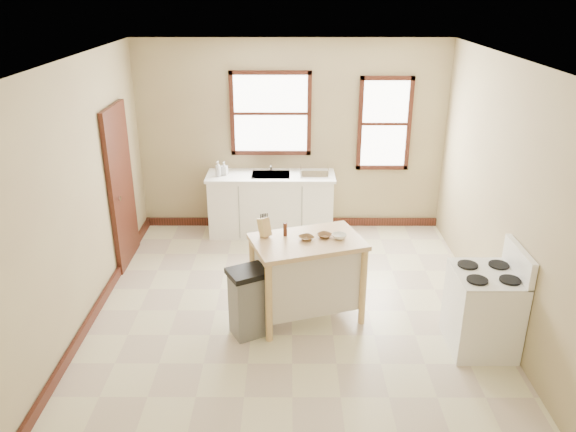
# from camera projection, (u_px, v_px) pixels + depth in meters

# --- Properties ---
(floor) EXTENTS (5.00, 5.00, 0.00)m
(floor) POSITION_uv_depth(u_px,v_px,m) (292.00, 311.00, 6.45)
(floor) COLOR beige
(floor) RESTS_ON ground
(ceiling) EXTENTS (5.00, 5.00, 0.00)m
(ceiling) POSITION_uv_depth(u_px,v_px,m) (293.00, 60.00, 5.38)
(ceiling) COLOR white
(ceiling) RESTS_ON ground
(wall_back) EXTENTS (4.50, 0.04, 2.80)m
(wall_back) POSITION_uv_depth(u_px,v_px,m) (291.00, 137.00, 8.23)
(wall_back) COLOR tan
(wall_back) RESTS_ON ground
(wall_left) EXTENTS (0.04, 5.00, 2.80)m
(wall_left) POSITION_uv_depth(u_px,v_px,m) (79.00, 196.00, 5.92)
(wall_left) COLOR tan
(wall_left) RESTS_ON ground
(wall_right) EXTENTS (0.04, 5.00, 2.80)m
(wall_right) POSITION_uv_depth(u_px,v_px,m) (505.00, 197.00, 5.91)
(wall_right) COLOR tan
(wall_right) RESTS_ON ground
(window_main) EXTENTS (1.17, 0.06, 1.22)m
(window_main) POSITION_uv_depth(u_px,v_px,m) (271.00, 114.00, 8.07)
(window_main) COLOR black
(window_main) RESTS_ON wall_back
(window_side) EXTENTS (0.77, 0.06, 1.37)m
(window_side) POSITION_uv_depth(u_px,v_px,m) (384.00, 124.00, 8.13)
(window_side) COLOR black
(window_side) RESTS_ON wall_back
(door_left) EXTENTS (0.06, 0.90, 2.10)m
(door_left) POSITION_uv_depth(u_px,v_px,m) (121.00, 187.00, 7.26)
(door_left) COLOR black
(door_left) RESTS_ON ground
(baseboard_back) EXTENTS (4.50, 0.04, 0.12)m
(baseboard_back) POSITION_uv_depth(u_px,v_px,m) (291.00, 222.00, 8.71)
(baseboard_back) COLOR black
(baseboard_back) RESTS_ON ground
(baseboard_left) EXTENTS (0.04, 5.00, 0.12)m
(baseboard_left) POSITION_uv_depth(u_px,v_px,m) (99.00, 306.00, 6.43)
(baseboard_left) COLOR black
(baseboard_left) RESTS_ON ground
(sink_counter) EXTENTS (1.86, 0.62, 0.92)m
(sink_counter) POSITION_uv_depth(u_px,v_px,m) (271.00, 204.00, 8.31)
(sink_counter) COLOR white
(sink_counter) RESTS_ON ground
(faucet) EXTENTS (0.03, 0.03, 0.22)m
(faucet) POSITION_uv_depth(u_px,v_px,m) (271.00, 164.00, 8.26)
(faucet) COLOR silver
(faucet) RESTS_ON sink_counter
(soap_bottle_a) EXTENTS (0.11, 0.11, 0.22)m
(soap_bottle_a) POSITION_uv_depth(u_px,v_px,m) (218.00, 169.00, 8.02)
(soap_bottle_a) COLOR #B2B2B2
(soap_bottle_a) RESTS_ON sink_counter
(soap_bottle_b) EXTENTS (0.11, 0.11, 0.19)m
(soap_bottle_b) POSITION_uv_depth(u_px,v_px,m) (224.00, 168.00, 8.09)
(soap_bottle_b) COLOR #B2B2B2
(soap_bottle_b) RESTS_ON sink_counter
(dish_rack) EXTENTS (0.45, 0.37, 0.10)m
(dish_rack) POSITION_uv_depth(u_px,v_px,m) (314.00, 172.00, 8.09)
(dish_rack) COLOR silver
(dish_rack) RESTS_ON sink_counter
(kitchen_island) EXTENTS (1.33, 1.06, 0.95)m
(kitchen_island) POSITION_uv_depth(u_px,v_px,m) (307.00, 279.00, 6.17)
(kitchen_island) COLOR #D7B97E
(kitchen_island) RESTS_ON ground
(knife_block) EXTENTS (0.14, 0.14, 0.20)m
(knife_block) POSITION_uv_depth(u_px,v_px,m) (264.00, 228.00, 6.03)
(knife_block) COLOR tan
(knife_block) RESTS_ON kitchen_island
(pepper_grinder) EXTENTS (0.06, 0.06, 0.15)m
(pepper_grinder) POSITION_uv_depth(u_px,v_px,m) (285.00, 229.00, 6.06)
(pepper_grinder) COLOR #451F12
(pepper_grinder) RESTS_ON kitchen_island
(bowl_a) EXTENTS (0.21, 0.21, 0.04)m
(bowl_a) POSITION_uv_depth(u_px,v_px,m) (306.00, 238.00, 5.99)
(bowl_a) COLOR brown
(bowl_a) RESTS_ON kitchen_island
(bowl_b) EXTENTS (0.22, 0.22, 0.04)m
(bowl_b) POSITION_uv_depth(u_px,v_px,m) (325.00, 235.00, 6.04)
(bowl_b) COLOR brown
(bowl_b) RESTS_ON kitchen_island
(bowl_c) EXTENTS (0.21, 0.21, 0.05)m
(bowl_c) POSITION_uv_depth(u_px,v_px,m) (339.00, 236.00, 6.01)
(bowl_c) COLOR white
(bowl_c) RESTS_ON kitchen_island
(trash_bin) EXTENTS (0.50, 0.47, 0.76)m
(trash_bin) POSITION_uv_depth(u_px,v_px,m) (249.00, 302.00, 5.89)
(trash_bin) COLOR slate
(trash_bin) RESTS_ON ground
(gas_stove) EXTENTS (0.69, 0.69, 1.12)m
(gas_stove) POSITION_uv_depth(u_px,v_px,m) (484.00, 299.00, 5.62)
(gas_stove) COLOR white
(gas_stove) RESTS_ON ground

